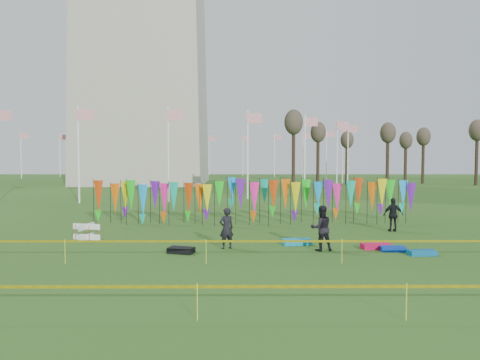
{
  "coord_description": "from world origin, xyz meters",
  "views": [
    {
      "loc": [
        -0.82,
        -18.52,
        3.93
      ],
      "look_at": [
        -0.75,
        6.0,
        2.65
      ],
      "focal_mm": 35.0,
      "sensor_mm": 36.0,
      "label": 1
    }
  ],
  "objects_px": {
    "person_left": "(226,228)",
    "kite_bag_black": "(181,250)",
    "person_right": "(393,215)",
    "kite_bag_turquoise": "(296,242)",
    "kite_bag_red": "(376,246)",
    "person_mid": "(321,228)",
    "kite_bag_blue": "(393,249)",
    "kite_bag_teal": "(422,253)",
    "box_kite": "(87,232)"
  },
  "relations": [
    {
      "from": "person_right",
      "to": "kite_bag_turquoise",
      "type": "relative_size",
      "value": 1.4
    },
    {
      "from": "kite_bag_blue",
      "to": "kite_bag_red",
      "type": "height_order",
      "value": "kite_bag_red"
    },
    {
      "from": "box_kite",
      "to": "kite_bag_teal",
      "type": "height_order",
      "value": "box_kite"
    },
    {
      "from": "person_left",
      "to": "kite_bag_blue",
      "type": "xyz_separation_m",
      "value": [
        6.85,
        -0.53,
        -0.77
      ]
    },
    {
      "from": "kite_bag_turquoise",
      "to": "kite_bag_black",
      "type": "xyz_separation_m",
      "value": [
        -4.87,
        -1.79,
        -0.01
      ]
    },
    {
      "from": "person_mid",
      "to": "kite_bag_teal",
      "type": "xyz_separation_m",
      "value": [
        3.81,
        -0.92,
        -0.84
      ]
    },
    {
      "from": "person_left",
      "to": "kite_bag_black",
      "type": "height_order",
      "value": "person_left"
    },
    {
      "from": "person_mid",
      "to": "person_right",
      "type": "relative_size",
      "value": 1.08
    },
    {
      "from": "person_mid",
      "to": "kite_bag_turquoise",
      "type": "xyz_separation_m",
      "value": [
        -0.86,
        1.3,
        -0.81
      ]
    },
    {
      "from": "kite_bag_blue",
      "to": "kite_bag_red",
      "type": "distance_m",
      "value": 0.73
    },
    {
      "from": "box_kite",
      "to": "person_left",
      "type": "bearing_deg",
      "value": -17.19
    },
    {
      "from": "person_right",
      "to": "kite_bag_blue",
      "type": "bearing_deg",
      "value": 69.57
    },
    {
      "from": "person_left",
      "to": "person_right",
      "type": "xyz_separation_m",
      "value": [
        8.52,
        4.47,
        0.0
      ]
    },
    {
      "from": "person_mid",
      "to": "kite_bag_teal",
      "type": "distance_m",
      "value": 4.01
    },
    {
      "from": "box_kite",
      "to": "kite_bag_blue",
      "type": "xyz_separation_m",
      "value": [
        13.41,
        -2.56,
        -0.29
      ]
    },
    {
      "from": "kite_bag_blue",
      "to": "kite_bag_red",
      "type": "relative_size",
      "value": 0.8
    },
    {
      "from": "kite_bag_teal",
      "to": "kite_bag_blue",
      "type": "bearing_deg",
      "value": 139.13
    },
    {
      "from": "person_mid",
      "to": "kite_bag_black",
      "type": "distance_m",
      "value": 5.81
    },
    {
      "from": "kite_bag_red",
      "to": "kite_bag_teal",
      "type": "height_order",
      "value": "kite_bag_red"
    },
    {
      "from": "box_kite",
      "to": "person_mid",
      "type": "distance_m",
      "value": 10.77
    },
    {
      "from": "person_right",
      "to": "kite_bag_blue",
      "type": "relative_size",
      "value": 1.79
    },
    {
      "from": "box_kite",
      "to": "person_right",
      "type": "distance_m",
      "value": 15.28
    },
    {
      "from": "box_kite",
      "to": "person_left",
      "type": "height_order",
      "value": "person_left"
    },
    {
      "from": "person_left",
      "to": "person_mid",
      "type": "height_order",
      "value": "person_mid"
    },
    {
      "from": "person_right",
      "to": "kite_bag_turquoise",
      "type": "distance_m",
      "value": 6.55
    },
    {
      "from": "person_left",
      "to": "kite_bag_black",
      "type": "bearing_deg",
      "value": 1.91
    },
    {
      "from": "kite_bag_blue",
      "to": "kite_bag_teal",
      "type": "height_order",
      "value": "kite_bag_blue"
    },
    {
      "from": "person_mid",
      "to": "kite_bag_blue",
      "type": "xyz_separation_m",
      "value": [
        2.92,
        -0.15,
        -0.83
      ]
    },
    {
      "from": "person_left",
      "to": "person_mid",
      "type": "xyz_separation_m",
      "value": [
        3.93,
        -0.39,
        0.07
      ]
    },
    {
      "from": "person_left",
      "to": "kite_bag_red",
      "type": "height_order",
      "value": "person_left"
    },
    {
      "from": "kite_bag_red",
      "to": "box_kite",
      "type": "bearing_deg",
      "value": 170.83
    },
    {
      "from": "person_right",
      "to": "kite_bag_teal",
      "type": "bearing_deg",
      "value": 80.37
    },
    {
      "from": "person_mid",
      "to": "kite_bag_blue",
      "type": "height_order",
      "value": "person_mid"
    },
    {
      "from": "person_right",
      "to": "kite_bag_red",
      "type": "distance_m",
      "value": 5.09
    },
    {
      "from": "person_right",
      "to": "kite_bag_red",
      "type": "relative_size",
      "value": 1.44
    },
    {
      "from": "person_right",
      "to": "kite_bag_black",
      "type": "xyz_separation_m",
      "value": [
        -10.32,
        -5.35,
        -0.75
      ]
    },
    {
      "from": "kite_bag_turquoise",
      "to": "kite_bag_teal",
      "type": "bearing_deg",
      "value": -25.42
    },
    {
      "from": "kite_bag_red",
      "to": "person_left",
      "type": "bearing_deg",
      "value": 179.57
    },
    {
      "from": "person_mid",
      "to": "kite_bag_turquoise",
      "type": "height_order",
      "value": "person_mid"
    },
    {
      "from": "kite_bag_teal",
      "to": "box_kite",
      "type": "bearing_deg",
      "value": 166.87
    },
    {
      "from": "kite_bag_turquoise",
      "to": "kite_bag_black",
      "type": "relative_size",
      "value": 1.23
    },
    {
      "from": "kite_bag_red",
      "to": "kite_bag_black",
      "type": "relative_size",
      "value": 1.2
    },
    {
      "from": "person_right",
      "to": "kite_bag_blue",
      "type": "xyz_separation_m",
      "value": [
        -1.67,
        -5.01,
        -0.77
      ]
    },
    {
      "from": "person_mid",
      "to": "kite_bag_red",
      "type": "relative_size",
      "value": 1.55
    },
    {
      "from": "person_left",
      "to": "kite_bag_blue",
      "type": "relative_size",
      "value": 1.78
    },
    {
      "from": "person_right",
      "to": "kite_bag_red",
      "type": "height_order",
      "value": "person_right"
    },
    {
      "from": "person_left",
      "to": "kite_bag_red",
      "type": "xyz_separation_m",
      "value": [
        6.3,
        -0.05,
        -0.76
      ]
    },
    {
      "from": "kite_bag_teal",
      "to": "person_mid",
      "type": "bearing_deg",
      "value": 166.41
    },
    {
      "from": "box_kite",
      "to": "kite_bag_blue",
      "type": "relative_size",
      "value": 0.8
    },
    {
      "from": "person_left",
      "to": "person_right",
      "type": "bearing_deg",
      "value": -176.26
    }
  ]
}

